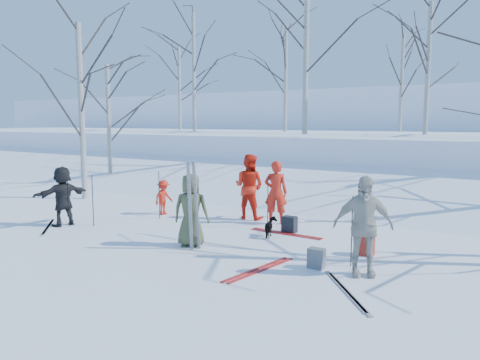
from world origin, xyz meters
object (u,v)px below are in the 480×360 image
Objects in this scene: skier_red_north at (276,192)px; dog at (271,227)px; skier_grey_west at (63,196)px; backpack_red at (366,245)px; backpack_dark at (289,224)px; backpack_grey at (316,258)px; skier_red_seated at (164,197)px; skier_redor_behind at (249,187)px; skier_cream_east at (363,226)px; skier_olive_center at (191,210)px.

skier_red_north reaches higher than dog.
skier_grey_west is 7.75m from backpack_red.
backpack_grey is at bearing -52.66° from backpack_dark.
backpack_red is at bearing 111.58° from skier_grey_west.
skier_grey_west is at bearing 156.97° from skier_red_seated.
skier_red_seated is at bearing 16.75° from skier_redor_behind.
skier_grey_west is at bearing -167.61° from backpack_red.
skier_cream_east is at bearing 115.05° from skier_red_north.
skier_red_seated is 7.04m from skier_cream_east.
skier_redor_behind is at bearing -67.56° from skier_red_seated.
skier_redor_behind is 4.71m from backpack_grey.
skier_red_seated reaches higher than backpack_dark.
skier_red_seated is 0.57× the size of skier_cream_east.
backpack_grey is at bearing 101.67° from skier_grey_west.
skier_cream_east reaches higher than backpack_red.
backpack_grey is 0.95× the size of backpack_dark.
skier_red_seated reaches higher than backpack_red.
skier_grey_west is (-4.10, -0.26, -0.02)m from skier_olive_center.
skier_red_north is 4.45× the size of backpack_grey.
backpack_red is 1.11× the size of backpack_grey.
backpack_red reaches higher than backpack_grey.
skier_olive_center is 0.89× the size of skier_cream_east.
skier_red_seated is 6.42m from backpack_red.
dog is (0.63, -1.38, -0.61)m from skier_red_north.
backpack_dark is (0.78, -0.71, -0.65)m from skier_red_north.
dog is at bearing -102.93° from backpack_dark.
skier_red_north is (0.45, 3.01, 0.05)m from skier_olive_center.
skier_cream_east is (6.69, -2.15, 0.39)m from skier_red_seated.
skier_cream_east is 3.43m from backpack_dark.
skier_olive_center reaches higher than dog.
skier_redor_behind reaches higher than skier_red_north.
skier_red_north is at bearing 109.34° from skier_cream_east.
skier_red_north is at bearing -75.54° from skier_red_seated.
skier_cream_east is 4.49× the size of backpack_dark.
skier_red_seated is (-2.90, 2.28, -0.29)m from skier_olive_center.
skier_red_north is 1.66× the size of skier_red_seated.
skier_cream_east is 3.23× the size of dog.
skier_cream_east is at bearing 141.10° from skier_redor_behind.
skier_red_north is 4.23× the size of backpack_dark.
skier_cream_east reaches higher than backpack_dark.
dog is at bearing -97.06° from skier_red_seated.
skier_olive_center is 2.68m from backpack_dark.
skier_red_north reaches higher than backpack_grey.
skier_olive_center reaches higher than skier_grey_west.
skier_grey_west is 5.54m from dog.
backpack_dark is (-2.56, 2.18, -0.70)m from skier_cream_east.
skier_red_seated is 1.83× the size of dog.
skier_cream_east is 1.48m from backpack_red.
skier_olive_center is 3.02m from backpack_grey.
skier_red_seated is 2.42× the size of backpack_red.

